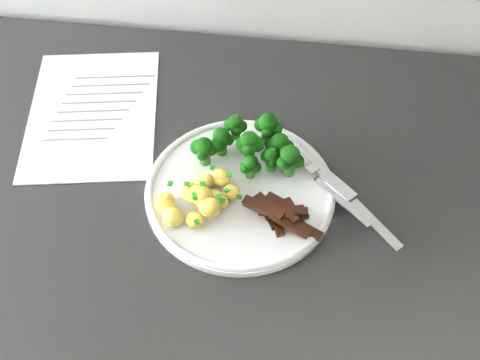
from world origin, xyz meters
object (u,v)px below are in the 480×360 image
broccoli (254,144)px  fork (331,189)px  counter (272,333)px  plate (240,190)px  knife (358,208)px  recipe_paper (93,112)px  beef_strips (282,213)px  potatoes (200,198)px

broccoli → fork: bearing=-22.7°
counter → plate: size_ratio=9.72×
fork → plate: bearing=-175.3°
plate → knife: size_ratio=1.63×
plate → fork: size_ratio=2.05×
fork → knife: size_ratio=0.79×
recipe_paper → broccoli: size_ratio=1.91×
recipe_paper → knife: knife is taller
broccoli → beef_strips: size_ratio=1.44×
recipe_paper → potatoes: 0.25m
recipe_paper → plate: plate is taller
knife → potatoes: bearing=-174.2°
plate → beef_strips: 0.07m
plate → fork: fork is taller
potatoes → fork: 0.18m
plate → potatoes: size_ratio=2.27×
plate → broccoli: bearing=77.8°
fork → broccoli: bearing=157.3°
potatoes → broccoli: bearing=55.1°
beef_strips → knife: 0.10m
counter → broccoli: (-0.05, 0.05, 0.51)m
broccoli → potatoes: broccoli is taller
recipe_paper → beef_strips: 0.34m
broccoli → potatoes: 0.11m
recipe_paper → knife: size_ratio=1.89×
counter → beef_strips: beef_strips is taller
beef_strips → potatoes: bearing=176.1°
potatoes → counter: bearing=20.3°
recipe_paper → broccoli: (0.25, -0.07, 0.04)m
potatoes → knife: 0.21m
plate → potatoes: potatoes is taller
counter → recipe_paper: bearing=159.8°
beef_strips → knife: size_ratio=0.69×
broccoli → fork: broccoli is taller
potatoes → plate: bearing=32.8°
broccoli → counter: bearing=-41.6°
counter → beef_strips: 0.49m
counter → plate: 0.48m
recipe_paper → plate: 0.27m
plate → knife: bearing=-3.7°
plate → beef_strips: size_ratio=2.37×
counter → knife: 0.49m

